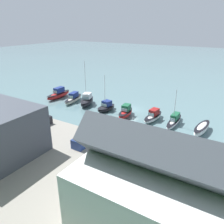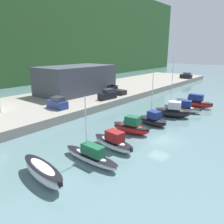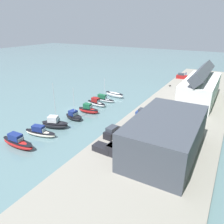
{
  "view_description": "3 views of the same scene",
  "coord_description": "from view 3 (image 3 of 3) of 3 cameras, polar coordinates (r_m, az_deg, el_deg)",
  "views": [
    {
      "loc": [
        -20.34,
        42.03,
        18.18
      ],
      "look_at": [
        1.54,
        6.26,
        1.21
      ],
      "focal_mm": 35.0,
      "sensor_mm": 36.0,
      "label": 1
    },
    {
      "loc": [
        -25.59,
        -12.34,
        11.77
      ],
      "look_at": [
        2.12,
        10.16,
        1.52
      ],
      "focal_mm": 35.0,
      "sensor_mm": 36.0,
      "label": 2
    },
    {
      "loc": [
        43.19,
        36.39,
        22.29
      ],
      "look_at": [
        -1.54,
        11.06,
        1.25
      ],
      "focal_mm": 35.0,
      "sensor_mm": 36.0,
      "label": 3
    }
  ],
  "objects": [
    {
      "name": "yacht_club_building",
      "position": [
        38.02,
        13.82,
        -6.01
      ],
      "size": [
        18.41,
        10.26,
        6.55
      ],
      "color": "#3D424C",
      "rests_on": "quay_promenade"
    },
    {
      "name": "parked_car_3",
      "position": [
        52.07,
        8.51,
        -0.53
      ],
      "size": [
        1.82,
        4.21,
        2.16
      ],
      "rotation": [
        0.0,
        0.0,
        0.0
      ],
      "color": "navy",
      "rests_on": "quay_promenade"
    },
    {
      "name": "moored_boat_4",
      "position": [
        54.93,
        -9.95,
        -1.08
      ],
      "size": [
        3.09,
        5.35,
        8.19
      ],
      "rotation": [
        0.0,
        0.0,
        -0.15
      ],
      "color": "black",
      "rests_on": "ground_plane"
    },
    {
      "name": "dog_on_quay",
      "position": [
        79.87,
        14.9,
        6.7
      ],
      "size": [
        0.71,
        0.83,
        0.68
      ],
      "rotation": [
        0.0,
        0.0,
        0.62
      ],
      "color": "black",
      "rests_on": "quay_promenade"
    },
    {
      "name": "ground_plane",
      "position": [
        60.72,
        -9.85,
        0.38
      ],
      "size": [
        320.0,
        320.0,
        0.0
      ],
      "primitive_type": "plane",
      "color": "slate"
    },
    {
      "name": "parked_car_0",
      "position": [
        93.34,
        17.73,
        8.87
      ],
      "size": [
        2.08,
        4.31,
        2.16
      ],
      "rotation": [
        0.0,
        0.0,
        0.07
      ],
      "color": "maroon",
      "rests_on": "quay_promenade"
    },
    {
      "name": "moored_boat_7",
      "position": [
        46.07,
        -23.47,
        -7.27
      ],
      "size": [
        2.08,
        7.93,
        2.76
      ],
      "rotation": [
        0.0,
        0.0,
        0.01
      ],
      "color": "red",
      "rests_on": "ground_plane"
    },
    {
      "name": "person_on_quay",
      "position": [
        96.46,
        18.73,
        9.27
      ],
      "size": [
        0.4,
        0.4,
        2.14
      ],
      "color": "#232838",
      "rests_on": "quay_promenade"
    },
    {
      "name": "moored_boat_1",
      "position": [
        66.9,
        -2.37,
        3.46
      ],
      "size": [
        1.68,
        7.63,
        7.23
      ],
      "rotation": [
        0.0,
        0.0,
        -0.01
      ],
      "color": "silver",
      "rests_on": "ground_plane"
    },
    {
      "name": "moored_boat_6",
      "position": [
        48.8,
        -18.29,
        -5.04
      ],
      "size": [
        3.18,
        7.52,
        2.35
      ],
      "rotation": [
        0.0,
        0.0,
        0.18
      ],
      "color": "white",
      "rests_on": "ground_plane"
    },
    {
      "name": "harbor_clubhouse",
      "position": [
        67.28,
        22.07,
        5.9
      ],
      "size": [
        23.57,
        8.32,
        10.09
      ],
      "color": "white",
      "rests_on": "quay_promenade"
    },
    {
      "name": "pickup_truck_0",
      "position": [
        38.03,
        -1.03,
        -9.55
      ],
      "size": [
        2.24,
        4.84,
        1.9
      ],
      "rotation": [
        0.0,
        0.0,
        -0.06
      ],
      "color": "black",
      "rests_on": "quay_promenade"
    },
    {
      "name": "moored_boat_2",
      "position": [
        63.39,
        -4.15,
        2.41
      ],
      "size": [
        2.66,
        6.49,
        2.32
      ],
      "rotation": [
        0.0,
        0.0,
        -0.12
      ],
      "color": "silver",
      "rests_on": "ground_plane"
    },
    {
      "name": "moored_boat_5",
      "position": [
        51.28,
        -14.73,
        -2.95
      ],
      "size": [
        4.24,
        6.66,
        10.58
      ],
      "rotation": [
        0.0,
        0.0,
        0.33
      ],
      "color": "black",
      "rests_on": "ground_plane"
    },
    {
      "name": "moored_boat_3",
      "position": [
        58.36,
        -6.2,
        0.66
      ],
      "size": [
        2.57,
        5.95,
        2.57
      ],
      "rotation": [
        0.0,
        0.0,
        0.1
      ],
      "color": "red",
      "rests_on": "ground_plane"
    },
    {
      "name": "moored_boat_0",
      "position": [
        70.63,
        0.64,
        4.59
      ],
      "size": [
        2.52,
        6.87,
        1.63
      ],
      "rotation": [
        0.0,
        0.0,
        -0.13
      ],
      "color": "white",
      "rests_on": "ground_plane"
    },
    {
      "name": "parked_car_1",
      "position": [
        43.17,
        0.17,
        -5.26
      ],
      "size": [
        4.35,
        2.19,
        2.16
      ],
      "rotation": [
        0.0,
        0.0,
        1.48
      ],
      "color": "black",
      "rests_on": "quay_promenade"
    },
    {
      "name": "quay_promenade",
      "position": [
        49.36,
        14.55,
        -4.44
      ],
      "size": [
        136.98,
        21.39,
        1.43
      ],
      "color": "gray",
      "rests_on": "ground_plane"
    }
  ]
}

